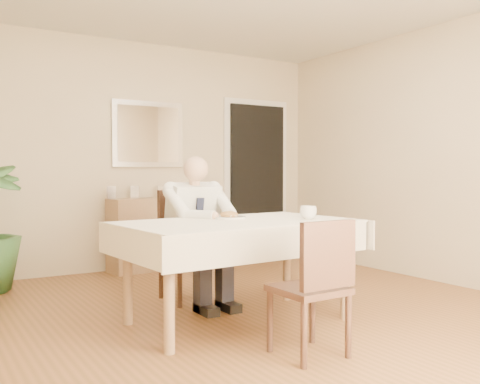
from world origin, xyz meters
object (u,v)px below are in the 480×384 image
chair_near (317,281)px  seated_man (201,223)px  sideboard (154,234)px  chair_far (186,237)px  dining_table (238,232)px  coffee_mug (308,212)px

chair_near → seated_man: size_ratio=0.67×
sideboard → chair_far: bearing=-107.0°
chair_far → sideboard: size_ratio=0.93×
dining_table → chair_near: bearing=-94.1°
chair_near → seated_man: 1.51m
chair_far → dining_table: bearing=-98.0°
dining_table → chair_far: 0.90m
chair_far → coffee_mug: 1.19m
dining_table → chair_far: size_ratio=1.86×
seated_man → coffee_mug: 0.92m
coffee_mug → sideboard: (-0.25, 2.48, -0.39)m
seated_man → sideboard: bearing=80.5°
chair_near → dining_table: bearing=88.5°
seated_man → dining_table: bearing=-90.0°
dining_table → coffee_mug: (0.54, -0.15, 0.14)m
chair_near → coffee_mug: size_ratio=6.53×
chair_far → seated_man: size_ratio=0.77×
sideboard → coffee_mug: bearing=-89.8°
chair_near → sideboard: bearing=83.6°
dining_table → coffee_mug: 0.58m
dining_table → sideboard: size_ratio=1.74×
chair_near → sideboard: size_ratio=0.81×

